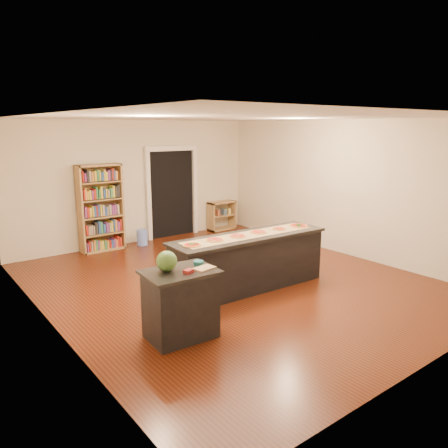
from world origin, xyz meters
TOP-DOWN VIEW (x-y plane):
  - room at (0.00, 0.00)m, footprint 6.00×7.00m
  - doorway at (0.90, 3.46)m, footprint 1.40×0.09m
  - kitchen_island at (0.05, -0.42)m, footprint 2.78×0.75m
  - side_counter at (-1.78, -1.22)m, footprint 0.90×0.66m
  - bookshelf at (-0.98, 3.28)m, footprint 0.94×0.33m
  - low_shelf at (2.29, 3.29)m, footprint 0.75×0.32m
  - waste_bin at (-0.11, 3.13)m, footprint 0.25×0.25m
  - kraft_paper at (0.05, -0.41)m, footprint 2.43×0.53m
  - watermelon at (-1.91, -1.14)m, footprint 0.26×0.26m
  - cutting_board at (-1.49, -1.34)m, footprint 0.29×0.22m
  - package_red at (-1.74, -1.36)m, footprint 0.14×0.12m
  - package_teal at (-1.46, -1.16)m, footprint 0.13×0.13m
  - pizza_a at (-1.06, -0.41)m, footprint 0.26×0.26m
  - pizza_b at (-0.62, -0.37)m, footprint 0.28×0.28m
  - pizza_c at (-0.17, -0.39)m, footprint 0.30×0.30m
  - pizza_d at (0.27, -0.39)m, footprint 0.27×0.27m
  - pizza_e at (0.71, -0.43)m, footprint 0.26×0.26m
  - pizza_f at (1.16, -0.47)m, footprint 0.32×0.32m

SIDE VIEW (x-z plane):
  - waste_bin at x=-0.11m, z-range 0.00..0.36m
  - low_shelf at x=2.29m, z-range 0.00..0.75m
  - side_counter at x=-1.78m, z-range 0.00..0.90m
  - kitchen_island at x=0.05m, z-range 0.00..0.92m
  - cutting_board at x=-1.49m, z-range 0.90..0.91m
  - package_red at x=-1.74m, z-range 0.90..0.94m
  - kraft_paper at x=0.05m, z-range 0.92..0.92m
  - package_teal at x=-1.46m, z-range 0.90..0.95m
  - pizza_b at x=-0.62m, z-range 0.92..0.94m
  - pizza_f at x=1.16m, z-range 0.92..0.94m
  - pizza_a at x=-1.06m, z-range 0.92..0.94m
  - pizza_d at x=0.27m, z-range 0.92..0.94m
  - pizza_e at x=0.71m, z-range 0.92..0.94m
  - pizza_c at x=-0.17m, z-range 0.92..0.94m
  - bookshelf at x=-0.98m, z-range 0.00..1.88m
  - watermelon at x=-1.91m, z-range 0.90..1.15m
  - doorway at x=0.90m, z-range 0.10..2.31m
  - room at x=0.00m, z-range 0.00..2.80m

